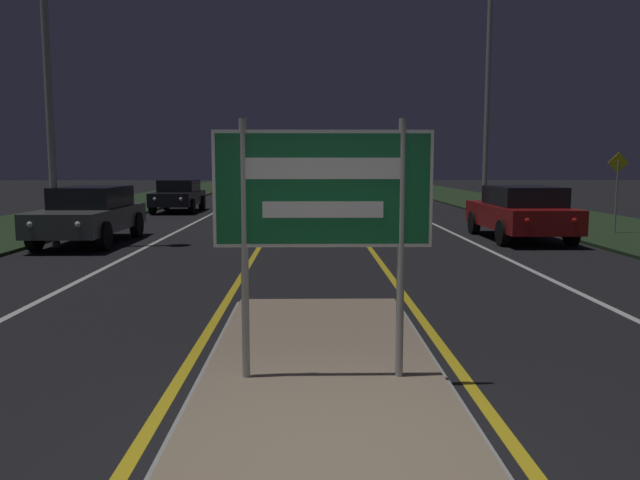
{
  "coord_description": "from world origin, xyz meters",
  "views": [
    {
      "loc": [
        -0.12,
        -3.85,
        2.04
      ],
      "look_at": [
        0.0,
        3.22,
        1.19
      ],
      "focal_mm": 35.0,
      "sensor_mm": 36.0,
      "label": 1
    }
  ],
  "objects_px": {
    "car_receding_0": "(520,212)",
    "warning_sign": "(617,185)",
    "car_receding_3": "(383,180)",
    "car_approaching_1": "(178,195)",
    "streetlight_right_near": "(489,39)",
    "highway_sign": "(323,200)",
    "car_receding_1": "(368,191)",
    "car_receding_2": "(353,184)",
    "car_approaching_0": "(90,213)"
  },
  "relations": [
    {
      "from": "car_approaching_0",
      "to": "car_approaching_1",
      "type": "distance_m",
      "value": 11.01
    },
    {
      "from": "car_receding_2",
      "to": "car_receding_3",
      "type": "relative_size",
      "value": 0.95
    },
    {
      "from": "highway_sign",
      "to": "car_receding_3",
      "type": "height_order",
      "value": "highway_sign"
    },
    {
      "from": "car_receding_0",
      "to": "warning_sign",
      "type": "distance_m",
      "value": 3.33
    },
    {
      "from": "car_receding_2",
      "to": "car_approaching_1",
      "type": "height_order",
      "value": "car_receding_2"
    },
    {
      "from": "highway_sign",
      "to": "car_receding_1",
      "type": "bearing_deg",
      "value": 83.69
    },
    {
      "from": "car_receding_3",
      "to": "car_approaching_0",
      "type": "distance_m",
      "value": 37.44
    },
    {
      "from": "car_receding_1",
      "to": "car_receding_2",
      "type": "height_order",
      "value": "car_receding_2"
    },
    {
      "from": "car_receding_0",
      "to": "car_receding_1",
      "type": "distance_m",
      "value": 13.65
    },
    {
      "from": "car_receding_3",
      "to": "streetlight_right_near",
      "type": "bearing_deg",
      "value": -89.59
    },
    {
      "from": "car_receding_0",
      "to": "car_approaching_0",
      "type": "xyz_separation_m",
      "value": [
        -11.49,
        -0.55,
        0.01
      ]
    },
    {
      "from": "highway_sign",
      "to": "car_receding_2",
      "type": "relative_size",
      "value": 0.53
    },
    {
      "from": "car_receding_1",
      "to": "car_receding_2",
      "type": "xyz_separation_m",
      "value": [
        0.16,
        12.8,
        -0.01
      ]
    },
    {
      "from": "car_receding_0",
      "to": "warning_sign",
      "type": "bearing_deg",
      "value": 17.33
    },
    {
      "from": "warning_sign",
      "to": "car_receding_1",
      "type": "bearing_deg",
      "value": 115.98
    },
    {
      "from": "car_receding_2",
      "to": "car_approaching_0",
      "type": "relative_size",
      "value": 0.96
    },
    {
      "from": "car_receding_1",
      "to": "car_approaching_0",
      "type": "relative_size",
      "value": 0.93
    },
    {
      "from": "car_approaching_1",
      "to": "streetlight_right_near",
      "type": "bearing_deg",
      "value": -22.14
    },
    {
      "from": "car_receding_0",
      "to": "car_approaching_1",
      "type": "relative_size",
      "value": 1.1
    },
    {
      "from": "car_approaching_1",
      "to": "warning_sign",
      "type": "distance_m",
      "value": 17.43
    },
    {
      "from": "highway_sign",
      "to": "car_receding_0",
      "type": "xyz_separation_m",
      "value": [
        5.65,
        11.33,
        -0.96
      ]
    },
    {
      "from": "highway_sign",
      "to": "car_receding_1",
      "type": "xyz_separation_m",
      "value": [
        2.73,
        24.66,
        -0.96
      ]
    },
    {
      "from": "car_receding_0",
      "to": "warning_sign",
      "type": "height_order",
      "value": "warning_sign"
    },
    {
      "from": "highway_sign",
      "to": "car_receding_3",
      "type": "distance_m",
      "value": 46.69
    },
    {
      "from": "car_receding_1",
      "to": "car_receding_3",
      "type": "distance_m",
      "value": 21.88
    },
    {
      "from": "car_approaching_0",
      "to": "highway_sign",
      "type": "bearing_deg",
      "value": -61.53
    },
    {
      "from": "highway_sign",
      "to": "warning_sign",
      "type": "bearing_deg",
      "value": 54.55
    },
    {
      "from": "streetlight_right_near",
      "to": "warning_sign",
      "type": "bearing_deg",
      "value": -61.05
    },
    {
      "from": "car_receding_3",
      "to": "car_approaching_1",
      "type": "xyz_separation_m",
      "value": [
        -11.84,
        -24.5,
        -0.06
      ]
    },
    {
      "from": "warning_sign",
      "to": "car_receding_3",
      "type": "bearing_deg",
      "value": 94.63
    },
    {
      "from": "car_receding_1",
      "to": "highway_sign",
      "type": "bearing_deg",
      "value": -96.31
    },
    {
      "from": "highway_sign",
      "to": "warning_sign",
      "type": "xyz_separation_m",
      "value": [
        8.75,
        12.3,
        -0.25
      ]
    },
    {
      "from": "streetlight_right_near",
      "to": "car_receding_3",
      "type": "relative_size",
      "value": 2.27
    },
    {
      "from": "car_receding_2",
      "to": "car_approaching_0",
      "type": "bearing_deg",
      "value": -108.12
    },
    {
      "from": "car_receding_2",
      "to": "streetlight_right_near",
      "type": "bearing_deg",
      "value": -80.81
    },
    {
      "from": "car_receding_1",
      "to": "warning_sign",
      "type": "relative_size",
      "value": 1.86
    },
    {
      "from": "highway_sign",
      "to": "car_receding_0",
      "type": "relative_size",
      "value": 0.52
    },
    {
      "from": "streetlight_right_near",
      "to": "car_receding_2",
      "type": "distance_m",
      "value": 21.59
    },
    {
      "from": "streetlight_right_near",
      "to": "car_receding_2",
      "type": "xyz_separation_m",
      "value": [
        -3.33,
        20.57,
        -5.66
      ]
    },
    {
      "from": "highway_sign",
      "to": "car_receding_0",
      "type": "height_order",
      "value": "highway_sign"
    },
    {
      "from": "car_receding_1",
      "to": "warning_sign",
      "type": "bearing_deg",
      "value": -64.02
    },
    {
      "from": "car_receding_3",
      "to": "car_approaching_0",
      "type": "height_order",
      "value": "car_approaching_0"
    },
    {
      "from": "car_approaching_1",
      "to": "car_approaching_0",
      "type": "bearing_deg",
      "value": -90.03
    },
    {
      "from": "car_approaching_0",
      "to": "car_approaching_1",
      "type": "xyz_separation_m",
      "value": [
        0.01,
        11.01,
        -0.05
      ]
    },
    {
      "from": "streetlight_right_near",
      "to": "car_receding_1",
      "type": "bearing_deg",
      "value": 114.15
    },
    {
      "from": "car_receding_1",
      "to": "car_receding_2",
      "type": "distance_m",
      "value": 12.8
    },
    {
      "from": "streetlight_right_near",
      "to": "highway_sign",
      "type": "bearing_deg",
      "value": -110.19
    },
    {
      "from": "highway_sign",
      "to": "car_approaching_0",
      "type": "bearing_deg",
      "value": 118.47
    },
    {
      "from": "highway_sign",
      "to": "car_receding_1",
      "type": "height_order",
      "value": "highway_sign"
    },
    {
      "from": "car_receding_2",
      "to": "car_approaching_0",
      "type": "xyz_separation_m",
      "value": [
        -8.73,
        -26.68,
        0.02
      ]
    }
  ]
}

